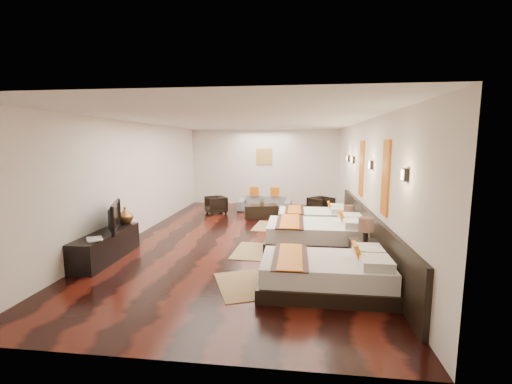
# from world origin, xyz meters

# --- Properties ---
(floor) EXTENTS (5.50, 9.50, 0.01)m
(floor) POSITION_xyz_m (0.00, 0.00, 0.00)
(floor) COLOR black
(floor) RESTS_ON ground
(ceiling) EXTENTS (5.50, 9.50, 0.01)m
(ceiling) POSITION_xyz_m (0.00, 0.00, 2.80)
(ceiling) COLOR white
(ceiling) RESTS_ON floor
(back_wall) EXTENTS (5.50, 0.01, 2.80)m
(back_wall) POSITION_xyz_m (0.00, 4.75, 1.40)
(back_wall) COLOR silver
(back_wall) RESTS_ON floor
(left_wall) EXTENTS (0.01, 9.50, 2.80)m
(left_wall) POSITION_xyz_m (-2.75, 0.00, 1.40)
(left_wall) COLOR silver
(left_wall) RESTS_ON floor
(right_wall) EXTENTS (0.01, 9.50, 2.80)m
(right_wall) POSITION_xyz_m (2.75, 0.00, 1.40)
(right_wall) COLOR silver
(right_wall) RESTS_ON floor
(headboard_panel) EXTENTS (0.08, 6.60, 0.90)m
(headboard_panel) POSITION_xyz_m (2.71, -0.80, 0.45)
(headboard_panel) COLOR black
(headboard_panel) RESTS_ON floor
(bed_near) EXTENTS (2.04, 1.28, 0.78)m
(bed_near) POSITION_xyz_m (1.70, -2.77, 0.27)
(bed_near) COLOR black
(bed_near) RESTS_ON floor
(bed_mid) EXTENTS (2.24, 1.41, 0.85)m
(bed_mid) POSITION_xyz_m (1.70, -0.55, 0.29)
(bed_mid) COLOR black
(bed_mid) RESTS_ON floor
(bed_far) EXTENTS (1.91, 1.20, 0.73)m
(bed_far) POSITION_xyz_m (1.69, 1.27, 0.25)
(bed_far) COLOR black
(bed_far) RESTS_ON floor
(nightstand_a) EXTENTS (0.50, 0.50, 0.98)m
(nightstand_a) POSITION_xyz_m (2.45, -1.87, 0.34)
(nightstand_a) COLOR black
(nightstand_a) RESTS_ON floor
(nightstand_b) EXTENTS (0.42, 0.42, 0.83)m
(nightstand_b) POSITION_xyz_m (2.44, 0.16, 0.29)
(nightstand_b) COLOR black
(nightstand_b) RESTS_ON floor
(jute_mat_near) EXTENTS (1.14, 1.39, 0.01)m
(jute_mat_near) POSITION_xyz_m (0.36, -2.75, 0.01)
(jute_mat_near) COLOR #97784C
(jute_mat_near) RESTS_ON floor
(jute_mat_mid) EXTENTS (0.82, 1.24, 0.01)m
(jute_mat_mid) POSITION_xyz_m (0.30, -0.99, 0.01)
(jute_mat_mid) COLOR #97784C
(jute_mat_mid) RESTS_ON floor
(jute_mat_far) EXTENTS (0.86, 1.27, 0.01)m
(jute_mat_far) POSITION_xyz_m (0.46, 1.24, 0.01)
(jute_mat_far) COLOR #97784C
(jute_mat_far) RESTS_ON floor
(tv_console) EXTENTS (0.50, 1.80, 0.55)m
(tv_console) POSITION_xyz_m (-2.50, -1.85, 0.28)
(tv_console) COLOR black
(tv_console) RESTS_ON floor
(tv) EXTENTS (0.49, 0.99, 0.58)m
(tv) POSITION_xyz_m (-2.45, -1.72, 0.84)
(tv) COLOR black
(tv) RESTS_ON tv_console
(book) EXTENTS (0.41, 0.43, 0.03)m
(book) POSITION_xyz_m (-2.50, -2.45, 0.57)
(book) COLOR black
(book) RESTS_ON tv_console
(figurine) EXTENTS (0.35, 0.35, 0.36)m
(figurine) POSITION_xyz_m (-2.50, -1.06, 0.73)
(figurine) COLOR brown
(figurine) RESTS_ON tv_console
(sofa) EXTENTS (1.83, 0.81, 0.52)m
(sofa) POSITION_xyz_m (0.14, 3.38, 0.26)
(sofa) COLOR slate
(sofa) RESTS_ON floor
(armchair_left) EXTENTS (0.86, 0.85, 0.57)m
(armchair_left) POSITION_xyz_m (-1.41, 2.81, 0.28)
(armchair_left) COLOR black
(armchair_left) RESTS_ON floor
(armchair_right) EXTENTS (0.93, 0.93, 0.61)m
(armchair_right) POSITION_xyz_m (2.00, 2.81, 0.30)
(armchair_right) COLOR black
(armchair_right) RESTS_ON floor
(coffee_table) EXTENTS (1.09, 0.72, 0.40)m
(coffee_table) POSITION_xyz_m (0.14, 2.33, 0.20)
(coffee_table) COLOR black
(coffee_table) RESTS_ON floor
(table_plant) EXTENTS (0.22, 0.19, 0.24)m
(table_plant) POSITION_xyz_m (0.18, 2.29, 0.52)
(table_plant) COLOR #20541C
(table_plant) RESTS_ON coffee_table
(orange_panel_a) EXTENTS (0.04, 0.40, 1.30)m
(orange_panel_a) POSITION_xyz_m (2.73, -1.90, 1.70)
(orange_panel_a) COLOR #D86014
(orange_panel_a) RESTS_ON right_wall
(orange_panel_b) EXTENTS (0.04, 0.40, 1.30)m
(orange_panel_b) POSITION_xyz_m (2.73, 0.30, 1.70)
(orange_panel_b) COLOR #D86014
(orange_panel_b) RESTS_ON right_wall
(sconce_near) EXTENTS (0.07, 0.12, 0.18)m
(sconce_near) POSITION_xyz_m (2.70, -3.00, 1.85)
(sconce_near) COLOR black
(sconce_near) RESTS_ON right_wall
(sconce_mid) EXTENTS (0.07, 0.12, 0.18)m
(sconce_mid) POSITION_xyz_m (2.70, -0.80, 1.85)
(sconce_mid) COLOR black
(sconce_mid) RESTS_ON right_wall
(sconce_far) EXTENTS (0.07, 0.12, 0.18)m
(sconce_far) POSITION_xyz_m (2.70, 1.40, 1.85)
(sconce_far) COLOR black
(sconce_far) RESTS_ON right_wall
(sconce_lounge) EXTENTS (0.07, 0.12, 0.18)m
(sconce_lounge) POSITION_xyz_m (2.70, 2.30, 1.85)
(sconce_lounge) COLOR black
(sconce_lounge) RESTS_ON right_wall
(gold_artwork) EXTENTS (0.60, 0.04, 0.60)m
(gold_artwork) POSITION_xyz_m (0.00, 4.73, 1.80)
(gold_artwork) COLOR #AD873F
(gold_artwork) RESTS_ON back_wall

